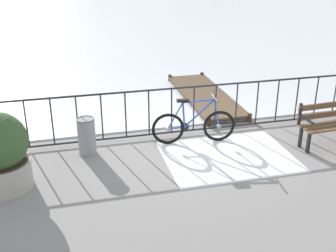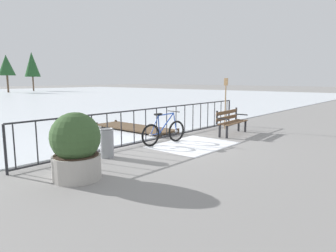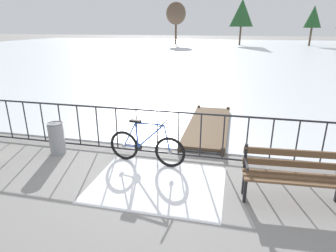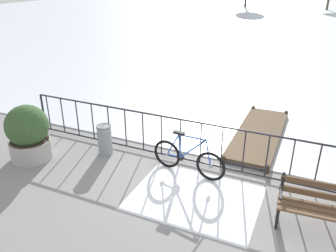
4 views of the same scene
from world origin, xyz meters
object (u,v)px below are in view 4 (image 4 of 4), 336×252
object	(u,v)px
planter_with_shrub	(28,133)
trash_bin	(105,140)
park_bench	(329,205)
bicycle_near_railing	(188,158)

from	to	relation	value
planter_with_shrub	trash_bin	world-z (taller)	planter_with_shrub
planter_with_shrub	trash_bin	distance (m)	1.72
park_bench	planter_with_shrub	bearing A→B (deg)	-178.42
bicycle_near_railing	planter_with_shrub	world-z (taller)	planter_with_shrub
park_bench	planter_with_shrub	world-z (taller)	planter_with_shrub
bicycle_near_railing	planter_with_shrub	size ratio (longest dim) A/B	1.29
planter_with_shrub	park_bench	bearing A→B (deg)	1.58
planter_with_shrub	bicycle_near_railing	bearing A→B (deg)	14.00
bicycle_near_railing	trash_bin	distance (m)	2.13
bicycle_near_railing	park_bench	distance (m)	2.85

